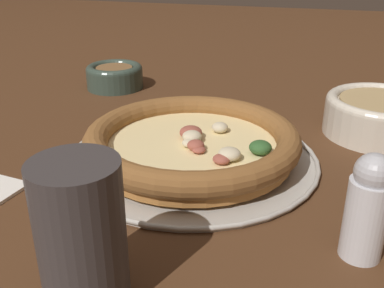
% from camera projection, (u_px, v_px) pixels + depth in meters
% --- Properties ---
extents(ground_plane, '(3.00, 3.00, 0.00)m').
position_uv_depth(ground_plane, '(192.00, 161.00, 0.57)').
color(ground_plane, '#4C2D19').
extents(pizza_tray, '(0.32, 0.32, 0.01)m').
position_uv_depth(pizza_tray, '(192.00, 158.00, 0.57)').
color(pizza_tray, '#B7B2A8').
rests_on(pizza_tray, ground_plane).
extents(pizza, '(0.27, 0.27, 0.04)m').
position_uv_depth(pizza, '(192.00, 142.00, 0.56)').
color(pizza, '#A86B33').
rests_on(pizza, pizza_tray).
extents(bowl_near, '(0.16, 0.16, 0.06)m').
position_uv_depth(bowl_near, '(382.00, 114.00, 0.64)').
color(bowl_near, beige).
rests_on(bowl_near, ground_plane).
extents(bowl_far, '(0.11, 0.11, 0.04)m').
position_uv_depth(bowl_far, '(115.00, 75.00, 0.85)').
color(bowl_far, '#334238').
rests_on(bowl_far, ground_plane).
extents(drinking_cup, '(0.07, 0.07, 0.12)m').
position_uv_depth(drinking_cup, '(81.00, 236.00, 0.33)').
color(drinking_cup, '#383333').
rests_on(drinking_cup, ground_plane).
extents(pepper_shaker, '(0.04, 0.04, 0.10)m').
position_uv_depth(pepper_shaker, '(367.00, 207.00, 0.38)').
color(pepper_shaker, silver).
rests_on(pepper_shaker, ground_plane).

